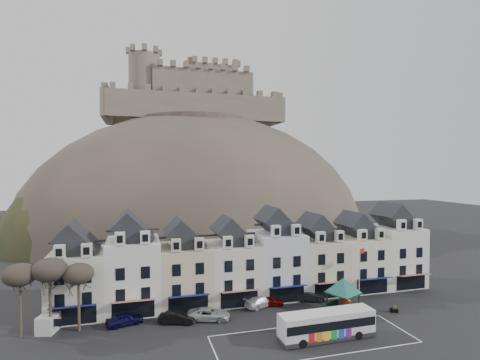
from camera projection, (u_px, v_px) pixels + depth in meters
name	position (u px, v px, depth m)	size (l,w,h in m)	color
ground	(301.00, 347.00, 39.17)	(300.00, 300.00, 0.00)	black
coach_bay_markings	(313.00, 339.00, 40.91)	(22.00, 7.50, 0.01)	silver
townhouse_terrace	(256.00, 260.00, 54.40)	(54.40, 9.35, 11.80)	beige
castle_hill	(201.00, 234.00, 105.86)	(100.00, 76.00, 68.00)	#3D352F
castle	(194.00, 96.00, 111.07)	(50.20, 22.20, 22.00)	#685C4F
tree_left_far	(20.00, 275.00, 41.22)	(3.61, 3.61, 8.24)	#382E23
tree_left_mid	(50.00, 270.00, 42.02)	(3.78, 3.78, 8.64)	#382E23
tree_left_near	(78.00, 274.00, 42.85)	(3.43, 3.43, 7.84)	#382E23
bus	(327.00, 324.00, 40.98)	(10.86, 2.73, 3.05)	#262628
bus_shelter	(343.00, 286.00, 48.37)	(6.48, 6.48, 4.53)	black
red_buoy	(346.00, 303.00, 49.36)	(1.45, 1.45, 1.79)	black
flagpole	(360.00, 271.00, 51.94)	(1.07, 0.42, 7.77)	silver
white_van	(52.00, 320.00, 43.64)	(2.94, 4.65, 1.97)	silver
planter_west	(366.00, 309.00, 48.42)	(1.17, 0.78, 1.07)	black
planter_east	(394.00, 309.00, 48.57)	(1.08, 0.84, 0.97)	black
car_navy	(125.00, 319.00, 44.57)	(1.74, 4.31, 1.47)	#0A0A36
car_black	(177.00, 318.00, 45.06)	(1.50, 4.31, 1.42)	black
car_silver	(209.00, 314.00, 46.12)	(2.42, 5.16, 1.46)	#B0B4B8
car_white	(261.00, 301.00, 50.59)	(2.00, 4.91, 1.43)	white
car_maroon	(269.00, 301.00, 50.91)	(1.60, 3.96, 1.35)	#580905
car_charcoal	(310.00, 297.00, 52.56)	(1.42, 4.07, 1.34)	black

